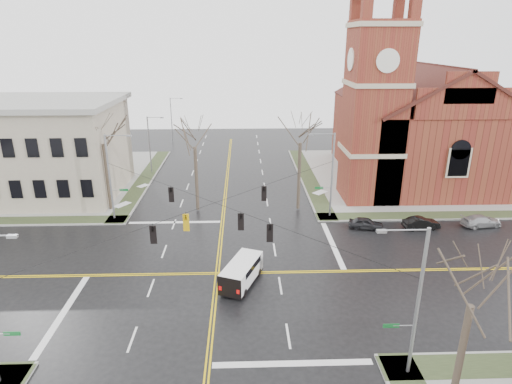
{
  "coord_description": "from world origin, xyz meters",
  "views": [
    {
      "loc": [
        2.18,
        -30.75,
        18.06
      ],
      "look_at": [
        3.37,
        6.0,
        4.89
      ],
      "focal_mm": 30.0,
      "sensor_mm": 36.0,
      "label": 1
    }
  ],
  "objects_px": {
    "tree_nw_near": "(195,143)",
    "tree_se": "(472,298)",
    "signal_pole_ne": "(331,173)",
    "parked_car_b": "(421,223)",
    "parked_car_a": "(366,223)",
    "parked_car_c": "(481,221)",
    "streetlight_north_a": "(150,143)",
    "streetlight_north_b": "(172,118)",
    "tree_nw_far": "(103,139)",
    "church": "(414,117)",
    "cargo_van": "(243,270)",
    "tree_ne": "(300,138)",
    "signal_pole_se": "(415,300)",
    "signal_pole_nw": "(111,175)"
  },
  "relations": [
    {
      "from": "streetlight_north_a",
      "to": "streetlight_north_b",
      "type": "height_order",
      "value": "same"
    },
    {
      "from": "signal_pole_ne",
      "to": "parked_car_a",
      "type": "height_order",
      "value": "signal_pole_ne"
    },
    {
      "from": "signal_pole_se",
      "to": "tree_se",
      "type": "relative_size",
      "value": 0.97
    },
    {
      "from": "parked_car_a",
      "to": "tree_ne",
      "type": "height_order",
      "value": "tree_ne"
    },
    {
      "from": "church",
      "to": "tree_nw_near",
      "type": "relative_size",
      "value": 2.57
    },
    {
      "from": "tree_nw_near",
      "to": "tree_se",
      "type": "relative_size",
      "value": 1.15
    },
    {
      "from": "parked_car_c",
      "to": "signal_pole_ne",
      "type": "bearing_deg",
      "value": 70.58
    },
    {
      "from": "signal_pole_ne",
      "to": "tree_se",
      "type": "bearing_deg",
      "value": -86.81
    },
    {
      "from": "church",
      "to": "tree_se",
      "type": "height_order",
      "value": "church"
    },
    {
      "from": "signal_pole_nw",
      "to": "tree_ne",
      "type": "distance_m",
      "value": 20.04
    },
    {
      "from": "parked_car_a",
      "to": "parked_car_c",
      "type": "xyz_separation_m",
      "value": [
        11.95,
        0.23,
        0.01
      ]
    },
    {
      "from": "streetlight_north_b",
      "to": "tree_se",
      "type": "relative_size",
      "value": 0.86
    },
    {
      "from": "parked_car_a",
      "to": "cargo_van",
      "type": "bearing_deg",
      "value": 141.68
    },
    {
      "from": "tree_nw_far",
      "to": "tree_nw_near",
      "type": "relative_size",
      "value": 1.04
    },
    {
      "from": "signal_pole_ne",
      "to": "tree_se",
      "type": "height_order",
      "value": "tree_se"
    },
    {
      "from": "streetlight_north_a",
      "to": "cargo_van",
      "type": "relative_size",
      "value": 1.54
    },
    {
      "from": "tree_se",
      "to": "church",
      "type": "bearing_deg",
      "value": 72.84
    },
    {
      "from": "streetlight_north_a",
      "to": "streetlight_north_b",
      "type": "bearing_deg",
      "value": 90.0
    },
    {
      "from": "signal_pole_ne",
      "to": "signal_pole_se",
      "type": "relative_size",
      "value": 1.0
    },
    {
      "from": "parked_car_c",
      "to": "tree_nw_far",
      "type": "distance_m",
      "value": 40.26
    },
    {
      "from": "streetlight_north_a",
      "to": "signal_pole_ne",
      "type": "bearing_deg",
      "value": -36.9
    },
    {
      "from": "streetlight_north_b",
      "to": "tree_nw_near",
      "type": "relative_size",
      "value": 0.75
    },
    {
      "from": "parked_car_b",
      "to": "tree_nw_near",
      "type": "relative_size",
      "value": 0.34
    },
    {
      "from": "streetlight_north_b",
      "to": "parked_car_c",
      "type": "bearing_deg",
      "value": -46.76
    },
    {
      "from": "church",
      "to": "streetlight_north_a",
      "type": "relative_size",
      "value": 3.44
    },
    {
      "from": "church",
      "to": "parked_car_b",
      "type": "xyz_separation_m",
      "value": [
        -4.66,
        -16.66,
        -7.83
      ]
    },
    {
      "from": "signal_pole_ne",
      "to": "signal_pole_se",
      "type": "height_order",
      "value": "same"
    },
    {
      "from": "signal_pole_se",
      "to": "tree_nw_far",
      "type": "xyz_separation_m",
      "value": [
        -23.98,
        25.8,
        3.08
      ]
    },
    {
      "from": "parked_car_c",
      "to": "tree_nw_far",
      "type": "bearing_deg",
      "value": 73.32
    },
    {
      "from": "signal_pole_ne",
      "to": "parked_car_b",
      "type": "height_order",
      "value": "signal_pole_ne"
    },
    {
      "from": "streetlight_north_b",
      "to": "parked_car_b",
      "type": "xyz_separation_m",
      "value": [
        30.76,
        -39.87,
        -3.87
      ]
    },
    {
      "from": "signal_pole_nw",
      "to": "streetlight_north_b",
      "type": "bearing_deg",
      "value": 88.95
    },
    {
      "from": "tree_nw_near",
      "to": "tree_se",
      "type": "xyz_separation_m",
      "value": [
        15.62,
        -27.81,
        -1.01
      ]
    },
    {
      "from": "church",
      "to": "tree_nw_near",
      "type": "xyz_separation_m",
      "value": [
        -27.64,
        -11.09,
        -0.67
      ]
    },
    {
      "from": "streetlight_north_a",
      "to": "parked_car_c",
      "type": "xyz_separation_m",
      "value": [
        37.13,
        -19.48,
        -3.88
      ]
    },
    {
      "from": "church",
      "to": "parked_car_a",
      "type": "xyz_separation_m",
      "value": [
        -10.23,
        -16.5,
        -7.85
      ]
    },
    {
      "from": "tree_nw_far",
      "to": "tree_se",
      "type": "distance_m",
      "value": 38.14
    },
    {
      "from": "parked_car_b",
      "to": "tree_nw_near",
      "type": "bearing_deg",
      "value": 71.26
    },
    {
      "from": "tree_nw_far",
      "to": "tree_ne",
      "type": "distance_m",
      "value": 21.01
    },
    {
      "from": "streetlight_north_a",
      "to": "tree_nw_near",
      "type": "height_order",
      "value": "tree_nw_near"
    },
    {
      "from": "tree_ne",
      "to": "parked_car_b",
      "type": "bearing_deg",
      "value": -25.26
    },
    {
      "from": "streetlight_north_b",
      "to": "tree_nw_far",
      "type": "bearing_deg",
      "value": -93.41
    },
    {
      "from": "signal_pole_ne",
      "to": "parked_car_b",
      "type": "distance_m",
      "value": 10.37
    },
    {
      "from": "parked_car_b",
      "to": "tree_se",
      "type": "height_order",
      "value": "tree_se"
    },
    {
      "from": "signal_pole_nw",
      "to": "tree_nw_far",
      "type": "relative_size",
      "value": 0.81
    },
    {
      "from": "church",
      "to": "signal_pole_ne",
      "type": "bearing_deg",
      "value": -135.34
    },
    {
      "from": "parked_car_b",
      "to": "tree_se",
      "type": "bearing_deg",
      "value": 156.57
    },
    {
      "from": "signal_pole_nw",
      "to": "tree_ne",
      "type": "height_order",
      "value": "tree_ne"
    },
    {
      "from": "signal_pole_nw",
      "to": "tree_nw_far",
      "type": "xyz_separation_m",
      "value": [
        -1.34,
        2.8,
        3.08
      ]
    },
    {
      "from": "parked_car_b",
      "to": "signal_pole_nw",
      "type": "bearing_deg",
      "value": 78.74
    }
  ]
}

